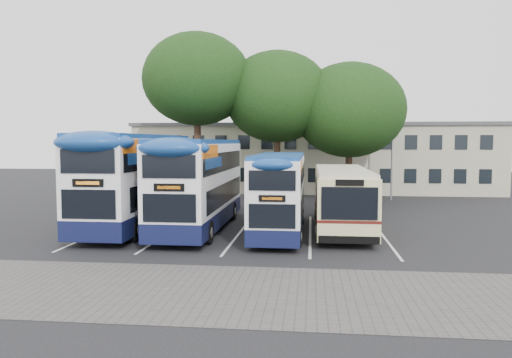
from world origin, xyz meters
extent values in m
plane|color=black|center=(0.00, 0.00, 0.00)|extent=(120.00, 120.00, 0.00)
cube|color=#595654|center=(-2.00, -5.00, 0.01)|extent=(40.00, 6.00, 0.01)
cube|color=silver|center=(-10.75, 5.00, 0.01)|extent=(0.12, 11.00, 0.01)
cube|color=silver|center=(-7.25, 5.00, 0.01)|extent=(0.12, 11.00, 0.01)
cube|color=silver|center=(-3.75, 5.00, 0.01)|extent=(0.12, 11.00, 0.01)
cube|color=silver|center=(-0.25, 5.00, 0.01)|extent=(0.12, 11.00, 0.01)
cube|color=silver|center=(3.25, 5.00, 0.01)|extent=(0.12, 11.00, 0.01)
cube|color=beige|center=(0.00, 27.00, 3.00)|extent=(32.00, 8.00, 6.00)
cube|color=#4C4C4F|center=(0.00, 27.00, 6.05)|extent=(32.40, 8.40, 0.30)
cube|color=black|center=(0.00, 22.98, 1.70)|extent=(30.00, 0.06, 1.20)
cube|color=black|center=(0.00, 22.98, 4.50)|extent=(30.00, 0.06, 1.20)
cylinder|color=gray|center=(6.00, 20.00, 4.50)|extent=(0.14, 0.14, 9.00)
cube|color=gray|center=(6.00, 20.00, 9.00)|extent=(0.12, 0.80, 0.12)
cube|color=gray|center=(6.00, 19.60, 8.95)|extent=(0.25, 0.50, 0.12)
cylinder|color=black|center=(-8.56, 16.46, 3.35)|extent=(0.50, 0.50, 6.69)
ellipsoid|color=black|center=(-8.56, 16.46, 9.10)|extent=(7.94, 7.94, 6.75)
cylinder|color=black|center=(-2.77, 17.65, 2.90)|extent=(0.50, 0.50, 5.79)
ellipsoid|color=black|center=(-2.77, 17.65, 7.88)|extent=(7.96, 7.96, 6.77)
cylinder|color=black|center=(2.55, 17.83, 2.52)|extent=(0.50, 0.50, 5.05)
ellipsoid|color=black|center=(2.55, 17.83, 6.86)|extent=(8.21, 8.21, 6.98)
cube|color=#10153A|center=(-9.39, 5.87, 0.78)|extent=(2.79, 11.71, 0.89)
cube|color=white|center=(-9.39, 5.87, 2.95)|extent=(2.79, 11.71, 3.46)
cube|color=navy|center=(-9.39, 5.87, 4.74)|extent=(2.73, 11.47, 0.33)
cube|color=black|center=(-9.39, 6.20, 2.01)|extent=(2.83, 10.37, 1.11)
cube|color=black|center=(-9.39, 5.87, 3.74)|extent=(2.83, 11.04, 1.00)
cube|color=orange|center=(-7.99, 2.02, 4.35)|extent=(0.02, 3.57, 0.61)
cube|color=black|center=(-9.39, -0.01, 2.84)|extent=(1.34, 0.06, 0.33)
cylinder|color=black|center=(-10.65, 9.27, 0.56)|extent=(0.33, 1.11, 1.11)
cylinder|color=black|center=(-8.13, 9.27, 0.56)|extent=(0.33, 1.11, 1.11)
cylinder|color=black|center=(-10.65, 2.02, 0.56)|extent=(0.33, 1.11, 1.11)
cylinder|color=black|center=(-8.13, 2.02, 0.56)|extent=(0.33, 1.11, 1.11)
cube|color=#A9100B|center=(-7.98, 7.26, 3.74)|extent=(0.02, 4.46, 0.95)
cube|color=#10153A|center=(-5.94, 5.52, 0.74)|extent=(2.64, 11.09, 0.85)
cube|color=white|center=(-5.94, 5.52, 2.80)|extent=(2.64, 11.09, 3.27)
cube|color=navy|center=(-5.94, 5.52, 4.49)|extent=(2.59, 10.87, 0.32)
cube|color=black|center=(-5.94, 5.84, 1.90)|extent=(2.68, 9.82, 1.06)
cube|color=black|center=(-5.94, 5.52, 3.54)|extent=(2.68, 10.46, 0.95)
cube|color=orange|center=(-4.61, 1.88, 4.12)|extent=(0.02, 3.38, 0.58)
cube|color=black|center=(-5.94, -0.05, 2.69)|extent=(1.27, 0.06, 0.32)
cylinder|color=black|center=(-7.14, 8.74, 0.53)|extent=(0.32, 1.06, 1.06)
cylinder|color=black|center=(-4.75, 8.74, 0.53)|extent=(0.32, 1.06, 1.06)
cylinder|color=black|center=(-7.14, 1.88, 0.53)|extent=(0.32, 1.06, 1.06)
cylinder|color=black|center=(-4.75, 1.88, 0.53)|extent=(0.32, 1.06, 1.06)
cube|color=#10153A|center=(-1.77, 4.81, 0.63)|extent=(2.24, 9.40, 0.72)
cube|color=white|center=(-1.77, 4.81, 2.37)|extent=(2.24, 9.40, 2.77)
cube|color=navy|center=(-1.77, 4.81, 3.80)|extent=(2.19, 9.21, 0.27)
cube|color=black|center=(-1.77, 5.07, 1.61)|extent=(2.28, 8.32, 0.89)
cube|color=black|center=(-1.77, 4.81, 3.00)|extent=(2.28, 8.86, 0.81)
cube|color=orange|center=(-0.64, 1.72, 3.49)|extent=(0.02, 2.86, 0.49)
cube|color=black|center=(-1.77, 0.08, 2.28)|extent=(1.07, 0.06, 0.27)
cylinder|color=black|center=(-2.78, 7.54, 0.45)|extent=(0.27, 0.89, 0.89)
cylinder|color=black|center=(-0.76, 7.54, 0.45)|extent=(0.27, 0.89, 0.89)
cylinder|color=black|center=(-2.78, 1.72, 0.45)|extent=(0.27, 0.89, 0.89)
cylinder|color=black|center=(-0.76, 1.72, 0.45)|extent=(0.27, 0.89, 0.89)
cube|color=beige|center=(1.35, 6.38, 1.65)|extent=(2.63, 10.50, 2.68)
cube|color=beige|center=(1.35, 6.38, 3.05)|extent=(2.52, 10.08, 0.21)
cube|color=black|center=(1.35, 6.90, 2.10)|extent=(2.67, 8.40, 0.95)
cube|color=#571611|center=(1.35, 6.38, 1.21)|extent=(2.66, 10.52, 0.13)
cube|color=black|center=(1.35, 1.11, 2.00)|extent=(2.31, 0.06, 1.37)
cylinder|color=black|center=(0.17, 2.81, 0.53)|extent=(0.32, 1.05, 1.05)
cylinder|color=black|center=(2.54, 2.81, 0.53)|extent=(0.32, 1.05, 1.05)
cylinder|color=black|center=(0.17, 9.53, 0.53)|extent=(0.32, 1.05, 1.05)
cylinder|color=black|center=(2.54, 9.53, 0.53)|extent=(0.32, 1.05, 1.05)
camera|label=1|loc=(-0.23, -19.61, 4.53)|focal=35.00mm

